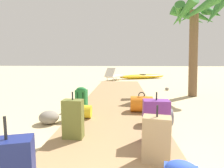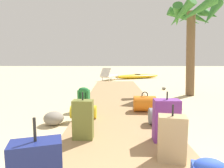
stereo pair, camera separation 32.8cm
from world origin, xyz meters
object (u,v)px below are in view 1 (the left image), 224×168
backpack_green (81,97)px  kayak (142,76)px  suitcase_olive (73,119)px  suitcase_tan (156,139)px  palm_tree_far_right (196,23)px  duffel_bag_yellow (79,111)px  suitcase_purple (156,121)px  duffel_bag_orange (141,104)px  lounge_chair (114,75)px  duffel_bag_grey (157,117)px

backpack_green → kayak: bearing=73.8°
suitcase_olive → suitcase_tan: 1.44m
backpack_green → palm_tree_far_right: (3.76, 2.39, 2.32)m
suitcase_olive → duffel_bag_yellow: suitcase_olive is taller
suitcase_purple → suitcase_tan: 0.61m
suitcase_tan → palm_tree_far_right: (2.21, 5.07, 2.32)m
duffel_bag_orange → kayak: (0.89, 8.80, -0.13)m
suitcase_purple → duffel_bag_yellow: bearing=141.7°
backpack_green → kayak: size_ratio=0.17×
backpack_green → palm_tree_far_right: 5.02m
backpack_green → suitcase_purple: 2.64m
duffel_bag_orange → palm_tree_far_right: (2.18, 2.68, 2.42)m
duffel_bag_yellow → suitcase_tan: 2.30m
duffel_bag_yellow → suitcase_purple: bearing=-38.3°
duffel_bag_orange → kayak: 8.85m
suitcase_olive → lounge_chair: size_ratio=0.49×
duffel_bag_orange → duffel_bag_yellow: size_ratio=0.97×
duffel_bag_yellow → suitcase_tan: size_ratio=0.76×
suitcase_olive → duffel_bag_yellow: bearing=98.3°
duffel_bag_orange → backpack_green: bearing=169.6°
backpack_green → suitcase_purple: size_ratio=0.70×
kayak → duffel_bag_orange: bearing=-95.8°
suitcase_purple → duffel_bag_grey: bearing=78.4°
duffel_bag_orange → kayak: size_ratio=0.16×
duffel_bag_grey → duffel_bag_yellow: (-1.68, 0.39, -0.02)m
backpack_green → suitcase_tan: bearing=-60.0°
palm_tree_far_right → kayak: bearing=101.9°
duffel_bag_grey → suitcase_purple: bearing=-101.6°
suitcase_tan → backpack_green: bearing=120.0°
suitcase_olive → lounge_chair: 9.31m
duffel_bag_grey → suitcase_olive: 1.69m
duffel_bag_orange → kayak: bearing=84.2°
palm_tree_far_right → lounge_chair: bearing=123.3°
duffel_bag_yellow → lounge_chair: lounge_chair is taller
suitcase_olive → palm_tree_far_right: (3.47, 4.38, 2.29)m
suitcase_olive → duffel_bag_yellow: size_ratio=1.39×
suitcase_olive → palm_tree_far_right: 6.04m
duffel_bag_orange → lounge_chair: (-1.05, 7.61, 0.05)m
suitcase_olive → lounge_chair: (0.24, 9.31, -0.08)m
suitcase_purple → suitcase_tan: (-0.09, -0.60, -0.04)m
suitcase_olive → duffel_bag_yellow: 1.14m
backpack_green → lounge_chair: 7.34m
duffel_bag_yellow → lounge_chair: bearing=87.2°
suitcase_olive → backpack_green: 2.01m
suitcase_olive → kayak: bearing=78.2°
duffel_bag_yellow → kayak: bearing=76.0°
lounge_chair → kayak: lounge_chair is taller
suitcase_purple → lounge_chair: 9.46m
suitcase_tan → kayak: (0.93, 11.19, -0.23)m
backpack_green → palm_tree_far_right: palm_tree_far_right is taller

